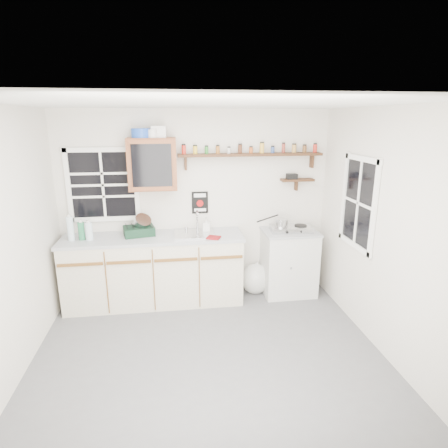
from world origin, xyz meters
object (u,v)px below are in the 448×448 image
Objects in this scene: spice_shelf at (251,154)px; right_cabinet at (289,262)px; main_cabinet at (155,269)px; upper_cabinet at (152,164)px; dish_rack at (140,228)px; hotplate at (291,229)px.

right_cabinet is at bearing -19.71° from spice_shelf.
upper_cabinet is at bearing 76.32° from main_cabinet.
right_cabinet is 1.58m from spice_shelf.
main_cabinet is 5.36× the size of dish_rack.
main_cabinet is at bearing -179.21° from right_cabinet.
upper_cabinet is (0.03, 0.14, 1.36)m from main_cabinet.
hotplate is (0.52, -0.21, -0.98)m from spice_shelf.
spice_shelf is 3.34× the size of hotplate.
spice_shelf is at bearing 163.63° from hotplate.
right_cabinet is at bearing -14.01° from dish_rack.
main_cabinet is at bearing -170.78° from spice_shelf.
spice_shelf reaches higher than right_cabinet.
right_cabinet is 2.26m from upper_cabinet.
dish_rack is 2.00m from hotplate.
main_cabinet is at bearing -103.68° from upper_cabinet.
upper_cabinet is at bearing -176.90° from spice_shelf.
spice_shelf is (1.31, 0.21, 1.47)m from main_cabinet.
dish_rack is at bearing -176.85° from hotplate.
spice_shelf is at bearing 3.10° from upper_cabinet.
right_cabinet is 1.59× the size of hotplate.
right_cabinet is 0.49m from hotplate.
main_cabinet is at bearing -38.19° from dish_rack.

